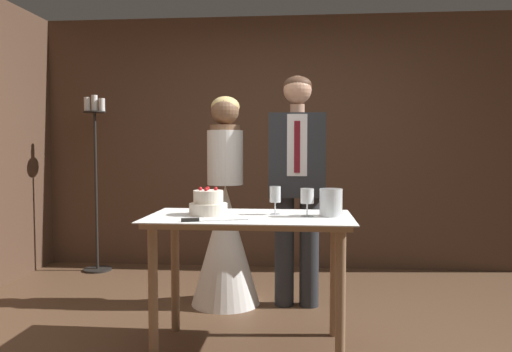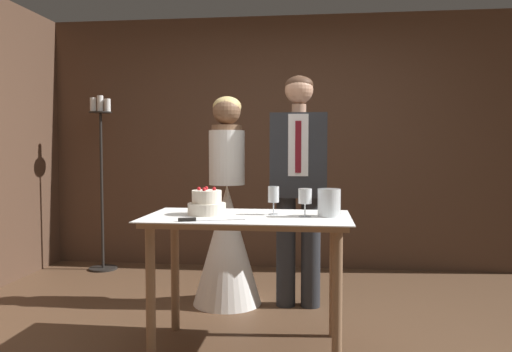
{
  "view_description": "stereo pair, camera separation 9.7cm",
  "coord_description": "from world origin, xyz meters",
  "px_view_note": "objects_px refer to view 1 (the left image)",
  "views": [
    {
      "loc": [
        0.16,
        -2.98,
        1.24
      ],
      "look_at": [
        -0.14,
        0.44,
        1.04
      ],
      "focal_mm": 35.0,
      "sensor_mm": 36.0,
      "label": 1
    },
    {
      "loc": [
        0.26,
        -2.97,
        1.24
      ],
      "look_at": [
        -0.14,
        0.44,
        1.04
      ],
      "focal_mm": 35.0,
      "sensor_mm": 36.0,
      "label": 2
    }
  ],
  "objects_px": {
    "tiered_cake": "(208,204)",
    "wine_glass_near": "(275,195)",
    "groom": "(297,176)",
    "bride": "(225,227)",
    "cake_table": "(250,235)",
    "cake_knife": "(202,220)",
    "wine_glass_middle": "(307,197)",
    "candle_stand": "(96,180)",
    "hurricane_candle": "(331,203)"
  },
  "relations": [
    {
      "from": "hurricane_candle",
      "to": "bride",
      "type": "bearing_deg",
      "value": 132.79
    },
    {
      "from": "tiered_cake",
      "to": "hurricane_candle",
      "type": "relative_size",
      "value": 1.41
    },
    {
      "from": "bride",
      "to": "groom",
      "type": "relative_size",
      "value": 0.92
    },
    {
      "from": "cake_table",
      "to": "groom",
      "type": "height_order",
      "value": "groom"
    },
    {
      "from": "cake_table",
      "to": "groom",
      "type": "xyz_separation_m",
      "value": [
        0.28,
        0.86,
        0.31
      ]
    },
    {
      "from": "tiered_cake",
      "to": "groom",
      "type": "height_order",
      "value": "groom"
    },
    {
      "from": "cake_table",
      "to": "bride",
      "type": "bearing_deg",
      "value": 108.06
    },
    {
      "from": "cake_knife",
      "to": "hurricane_candle",
      "type": "distance_m",
      "value": 0.79
    },
    {
      "from": "bride",
      "to": "groom",
      "type": "height_order",
      "value": "groom"
    },
    {
      "from": "tiered_cake",
      "to": "candle_stand",
      "type": "height_order",
      "value": "candle_stand"
    },
    {
      "from": "wine_glass_near",
      "to": "groom",
      "type": "relative_size",
      "value": 0.1
    },
    {
      "from": "cake_table",
      "to": "groom",
      "type": "bearing_deg",
      "value": 71.93
    },
    {
      "from": "tiered_cake",
      "to": "cake_knife",
      "type": "distance_m",
      "value": 0.28
    },
    {
      "from": "wine_glass_middle",
      "to": "hurricane_candle",
      "type": "xyz_separation_m",
      "value": [
        0.14,
        0.04,
        -0.04
      ]
    },
    {
      "from": "tiered_cake",
      "to": "wine_glass_near",
      "type": "bearing_deg",
      "value": 6.18
    },
    {
      "from": "groom",
      "to": "bride",
      "type": "bearing_deg",
      "value": 179.95
    },
    {
      "from": "cake_knife",
      "to": "groom",
      "type": "bearing_deg",
      "value": 46.88
    },
    {
      "from": "groom",
      "to": "cake_knife",
      "type": "bearing_deg",
      "value": -115.37
    },
    {
      "from": "cake_knife",
      "to": "groom",
      "type": "distance_m",
      "value": 1.24
    },
    {
      "from": "groom",
      "to": "hurricane_candle",
      "type": "bearing_deg",
      "value": -75.83
    },
    {
      "from": "candle_stand",
      "to": "cake_knife",
      "type": "bearing_deg",
      "value": -54.16
    },
    {
      "from": "wine_glass_near",
      "to": "wine_glass_middle",
      "type": "relative_size",
      "value": 1.03
    },
    {
      "from": "wine_glass_near",
      "to": "wine_glass_middle",
      "type": "bearing_deg",
      "value": -21.75
    },
    {
      "from": "cake_table",
      "to": "wine_glass_near",
      "type": "height_order",
      "value": "wine_glass_near"
    },
    {
      "from": "wine_glass_middle",
      "to": "hurricane_candle",
      "type": "bearing_deg",
      "value": 13.72
    },
    {
      "from": "cake_knife",
      "to": "wine_glass_middle",
      "type": "distance_m",
      "value": 0.65
    },
    {
      "from": "cake_table",
      "to": "tiered_cake",
      "type": "distance_m",
      "value": 0.32
    },
    {
      "from": "wine_glass_middle",
      "to": "groom",
      "type": "distance_m",
      "value": 0.87
    },
    {
      "from": "tiered_cake",
      "to": "wine_glass_near",
      "type": "relative_size",
      "value": 1.34
    },
    {
      "from": "hurricane_candle",
      "to": "bride",
      "type": "height_order",
      "value": "bride"
    },
    {
      "from": "cake_knife",
      "to": "groom",
      "type": "height_order",
      "value": "groom"
    },
    {
      "from": "wine_glass_middle",
      "to": "candle_stand",
      "type": "height_order",
      "value": "candle_stand"
    },
    {
      "from": "hurricane_candle",
      "to": "bride",
      "type": "xyz_separation_m",
      "value": [
        -0.77,
        0.83,
        -0.29
      ]
    },
    {
      "from": "wine_glass_middle",
      "to": "bride",
      "type": "height_order",
      "value": "bride"
    },
    {
      "from": "wine_glass_middle",
      "to": "wine_glass_near",
      "type": "bearing_deg",
      "value": 158.25
    },
    {
      "from": "hurricane_candle",
      "to": "candle_stand",
      "type": "bearing_deg",
      "value": 141.37
    },
    {
      "from": "cake_table",
      "to": "wine_glass_near",
      "type": "distance_m",
      "value": 0.29
    },
    {
      "from": "cake_table",
      "to": "hurricane_candle",
      "type": "distance_m",
      "value": 0.53
    },
    {
      "from": "cake_knife",
      "to": "candle_stand",
      "type": "distance_m",
      "value": 2.53
    },
    {
      "from": "bride",
      "to": "groom",
      "type": "distance_m",
      "value": 0.69
    },
    {
      "from": "wine_glass_near",
      "to": "bride",
      "type": "xyz_separation_m",
      "value": [
        -0.43,
        0.79,
        -0.33
      ]
    },
    {
      "from": "tiered_cake",
      "to": "wine_glass_middle",
      "type": "bearing_deg",
      "value": -3.16
    },
    {
      "from": "candle_stand",
      "to": "tiered_cake",
      "type": "bearing_deg",
      "value": -50.39
    },
    {
      "from": "wine_glass_middle",
      "to": "groom",
      "type": "relative_size",
      "value": 0.1
    },
    {
      "from": "wine_glass_middle",
      "to": "hurricane_candle",
      "type": "relative_size",
      "value": 1.02
    },
    {
      "from": "cake_table",
      "to": "bride",
      "type": "height_order",
      "value": "bride"
    },
    {
      "from": "cake_knife",
      "to": "candle_stand",
      "type": "xyz_separation_m",
      "value": [
        -1.48,
        2.05,
        0.08
      ]
    },
    {
      "from": "tiered_cake",
      "to": "wine_glass_middle",
      "type": "xyz_separation_m",
      "value": [
        0.61,
        -0.03,
        0.05
      ]
    },
    {
      "from": "hurricane_candle",
      "to": "candle_stand",
      "type": "height_order",
      "value": "candle_stand"
    },
    {
      "from": "cake_knife",
      "to": "groom",
      "type": "xyz_separation_m",
      "value": [
        0.53,
        1.11,
        0.18
      ]
    }
  ]
}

